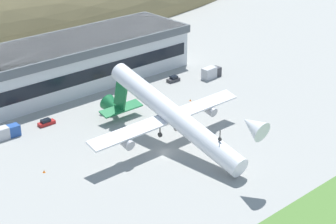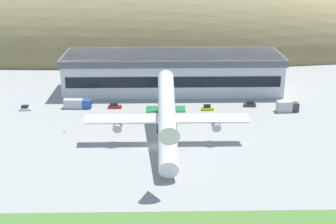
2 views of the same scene
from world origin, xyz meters
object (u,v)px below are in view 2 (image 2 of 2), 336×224
at_px(terminal_building, 173,70).
at_px(service_car_3, 26,108).
at_px(service_car_0, 115,106).
at_px(service_car_2, 207,108).
at_px(box_truck, 287,107).
at_px(traffic_cone_0, 237,121).
at_px(fuel_truck, 78,104).
at_px(service_car_1, 250,104).
at_px(traffic_cone_1, 64,131).
at_px(cargo_airplane, 167,117).

xyz_separation_m(terminal_building, service_car_3, (-45.41, -19.80, -6.63)).
bearing_deg(service_car_0, terminal_building, 45.03).
height_order(service_car_2, box_truck, box_truck).
bearing_deg(service_car_2, traffic_cone_0, -53.74).
relative_size(service_car_2, box_truck, 0.57).
bearing_deg(fuel_truck, terminal_building, 31.40).
bearing_deg(service_car_0, service_car_1, 1.06).
relative_size(service_car_3, traffic_cone_0, 6.49).
relative_size(service_car_0, traffic_cone_1, 7.18).
bearing_deg(cargo_airplane, service_car_3, 148.64).
height_order(fuel_truck, traffic_cone_1, fuel_truck).
distance_m(service_car_1, traffic_cone_0, 14.71).
xyz_separation_m(cargo_airplane, traffic_cone_1, (-27.58, 8.09, -6.88)).
height_order(terminal_building, fuel_truck, terminal_building).
distance_m(terminal_building, service_car_1, 30.22).
bearing_deg(cargo_airplane, terminal_building, 86.51).
height_order(service_car_1, service_car_2, service_car_2).
xyz_separation_m(terminal_building, traffic_cone_0, (17.49, -31.01, -6.97)).
relative_size(service_car_2, traffic_cone_1, 6.52).
height_order(terminal_building, service_car_0, terminal_building).
bearing_deg(terminal_building, cargo_airplane, -93.49).
bearing_deg(service_car_1, service_car_2, -166.69).
distance_m(service_car_3, traffic_cone_1, 23.36).
height_order(service_car_1, box_truck, box_truck).
distance_m(traffic_cone_0, traffic_cone_1, 48.33).
relative_size(service_car_1, box_truck, 0.57).
bearing_deg(terminal_building, traffic_cone_1, -128.88).
bearing_deg(service_car_2, service_car_1, 13.31).
distance_m(terminal_building, service_car_3, 49.98).
xyz_separation_m(box_truck, traffic_cone_1, (-64.29, -15.00, -1.27)).
bearing_deg(service_car_3, traffic_cone_0, -10.10).
bearing_deg(cargo_airplane, service_car_0, 119.73).
xyz_separation_m(service_car_0, fuel_truck, (-11.39, 0.24, 0.74)).
distance_m(service_car_0, traffic_cone_1, 22.67).
distance_m(service_car_2, fuel_truck, 39.94).
bearing_deg(service_car_2, cargo_airplane, -117.28).
distance_m(service_car_0, service_car_3, 27.03).
relative_size(service_car_1, service_car_3, 1.02).
relative_size(terminal_building, service_car_2, 19.47).
xyz_separation_m(fuel_truck, box_truck, (63.71, -4.48, 0.17)).
distance_m(service_car_1, service_car_2, 13.96).
height_order(terminal_building, traffic_cone_0, terminal_building).
relative_size(service_car_0, traffic_cone_0, 7.18).
relative_size(terminal_building, traffic_cone_0, 126.90).
bearing_deg(cargo_airplane, traffic_cone_1, 163.65).
bearing_deg(cargo_airplane, service_car_2, 62.72).
height_order(service_car_0, traffic_cone_0, service_car_0).
bearing_deg(fuel_truck, service_car_3, -174.10).
xyz_separation_m(terminal_building, service_car_1, (23.63, -17.65, -6.57)).
relative_size(fuel_truck, traffic_cone_1, 14.71).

